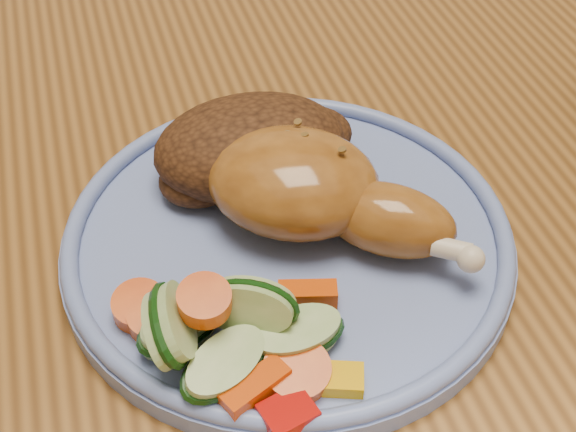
# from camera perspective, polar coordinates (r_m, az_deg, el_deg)

# --- Properties ---
(dining_table) EXTENTS (0.90, 1.40, 0.75)m
(dining_table) POSITION_cam_1_polar(r_m,az_deg,el_deg) (0.62, 3.06, 1.98)
(dining_table) COLOR brown
(dining_table) RESTS_ON ground
(plate) EXTENTS (0.25, 0.25, 0.01)m
(plate) POSITION_cam_1_polar(r_m,az_deg,el_deg) (0.45, -0.00, -1.92)
(plate) COLOR #6378B8
(plate) RESTS_ON dining_table
(plate_rim) EXTENTS (0.25, 0.25, 0.01)m
(plate_rim) POSITION_cam_1_polar(r_m,az_deg,el_deg) (0.44, -0.00, -0.93)
(plate_rim) COLOR #6378B8
(plate_rim) RESTS_ON plate
(chicken_leg) EXTENTS (0.14, 0.14, 0.05)m
(chicken_leg) POSITION_cam_1_polar(r_m,az_deg,el_deg) (0.44, 1.99, 1.79)
(chicken_leg) COLOR #975B1F
(chicken_leg) RESTS_ON plate
(rice_pilaf) EXTENTS (0.12, 0.08, 0.05)m
(rice_pilaf) POSITION_cam_1_polar(r_m,az_deg,el_deg) (0.47, -2.43, 4.89)
(rice_pilaf) COLOR #422310
(rice_pilaf) RESTS_ON plate
(vegetable_pile) EXTENTS (0.11, 0.11, 0.05)m
(vegetable_pile) POSITION_cam_1_polar(r_m,az_deg,el_deg) (0.39, -4.48, -8.30)
(vegetable_pile) COLOR #A50A05
(vegetable_pile) RESTS_ON plate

